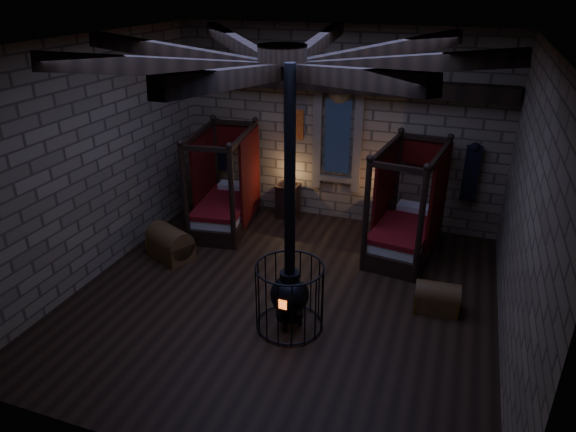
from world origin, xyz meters
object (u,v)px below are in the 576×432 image
(trunk_right, at_px, (437,298))
(stove, at_px, (290,291))
(bed_right, at_px, (405,227))
(bed_left, at_px, (226,203))
(trunk_left, at_px, (170,244))

(trunk_right, xyz_separation_m, stove, (-2.14, -1.22, 0.41))
(bed_right, height_order, stove, stove)
(trunk_right, distance_m, stove, 2.50)
(bed_left, xyz_separation_m, trunk_left, (-0.41, -1.68, -0.24))
(bed_left, bearing_deg, stove, -58.08)
(bed_left, xyz_separation_m, stove, (2.53, -3.00, 0.11))
(trunk_right, bearing_deg, bed_right, 109.36)
(trunk_left, xyz_separation_m, trunk_right, (5.08, -0.11, -0.06))
(bed_right, bearing_deg, stove, -106.16)
(bed_right, relative_size, trunk_right, 2.97)
(trunk_right, bearing_deg, bed_left, 155.56)
(bed_left, height_order, stove, stove)
(bed_left, distance_m, trunk_left, 1.74)
(trunk_left, xyz_separation_m, stove, (2.94, -1.32, 0.35))
(bed_right, distance_m, trunk_right, 2.06)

